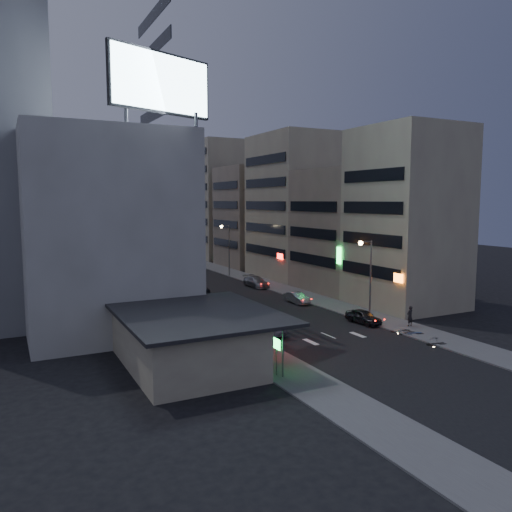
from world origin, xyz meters
TOP-DOWN VIEW (x-y plane):
  - ground at (0.00, 0.00)m, footprint 180.00×180.00m
  - sidewalk_left at (-8.00, 30.00)m, footprint 4.00×120.00m
  - sidewalk_right at (8.00, 30.00)m, footprint 4.00×120.00m
  - food_court at (-13.90, 2.00)m, footprint 11.00×13.00m
  - white_building at (-17.00, 20.00)m, footprint 14.00×24.00m
  - shophouse_near at (15.00, 10.50)m, footprint 10.00×11.00m
  - shophouse_mid at (15.50, 22.00)m, footprint 11.00×12.00m
  - shophouse_far at (15.00, 35.00)m, footprint 10.00×14.00m
  - far_left_a at (-15.50, 45.00)m, footprint 11.00×10.00m
  - far_left_b at (-16.00, 58.00)m, footprint 12.00×10.00m
  - far_right_a at (15.50, 50.00)m, footprint 11.00×12.00m
  - far_right_b at (16.00, 64.00)m, footprint 12.00×12.00m
  - billboard at (-12.99, 9.97)m, footprint 9.52×3.75m
  - street_lamp_right_near at (5.90, 6.00)m, footprint 1.60×0.44m
  - street_lamp_left at (-5.90, 22.00)m, footprint 1.60×0.44m
  - street_lamp_right_far at (5.90, 40.00)m, footprint 1.60×0.44m
  - parked_car_right_near at (5.60, 6.06)m, footprint 1.94×4.13m
  - parked_car_right_mid at (4.87, 17.27)m, footprint 1.46×3.94m
  - parked_car_left at (-4.15, 27.53)m, footprint 2.80×5.46m
  - parked_car_right_far at (5.60, 29.18)m, footprint 2.16×5.10m
  - road_car_blue at (-5.00, 12.49)m, footprint 2.23×4.97m
  - road_car_silver at (-4.35, 7.06)m, footprint 2.49×5.04m
  - person at (8.61, 2.94)m, footprint 0.77×0.58m
  - scooter_black_a at (7.07, -2.47)m, footprint 0.96×1.97m
  - scooter_silver_a at (7.65, -0.91)m, footprint 1.17×1.73m
  - scooter_blue at (7.81, 0.68)m, footprint 1.28×2.00m
  - scooter_black_b at (7.34, 1.60)m, footprint 1.03×1.88m
  - scooter_silver_b at (7.44, 2.21)m, footprint 0.83×2.06m

SIDE VIEW (x-z plane):
  - ground at x=0.00m, z-range 0.00..0.00m
  - sidewalk_left at x=-8.00m, z-range 0.00..0.12m
  - sidewalk_right at x=8.00m, z-range 0.00..0.12m
  - scooter_silver_a at x=7.65m, z-range 0.12..1.13m
  - parked_car_right_mid at x=4.87m, z-range 0.00..1.29m
  - scooter_black_b at x=7.34m, z-range 0.12..1.21m
  - parked_car_right_near at x=5.60m, z-range 0.00..1.36m
  - scooter_black_a at x=7.07m, z-range 0.12..1.27m
  - scooter_blue at x=7.81m, z-range 0.12..1.28m
  - road_car_silver at x=-4.35m, z-range 0.00..1.41m
  - scooter_silver_b at x=7.44m, z-range 0.12..1.35m
  - parked_car_right_far at x=5.60m, z-range 0.00..1.47m
  - parked_car_left at x=-4.15m, z-range 0.00..1.48m
  - road_car_blue at x=-5.00m, z-range 0.00..1.58m
  - person at x=8.61m, z-range 0.12..2.04m
  - food_court at x=-13.90m, z-range 0.05..3.92m
  - street_lamp_right_near at x=5.90m, z-range 1.35..9.37m
  - street_lamp_left at x=-5.90m, z-range 1.35..9.37m
  - street_lamp_right_far at x=5.90m, z-range 1.35..9.37m
  - far_left_b at x=-16.00m, z-range 0.00..15.00m
  - shophouse_mid at x=15.50m, z-range 0.00..16.00m
  - white_building at x=-17.00m, z-range 0.00..18.00m
  - far_right_a at x=15.50m, z-range 0.00..18.00m
  - shophouse_near at x=15.00m, z-range 0.00..20.00m
  - far_left_a at x=-15.50m, z-range 0.00..20.00m
  - shophouse_far at x=15.00m, z-range 0.00..22.00m
  - far_right_b at x=16.00m, z-range 0.00..24.00m
  - billboard at x=-12.99m, z-range 18.56..24.76m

